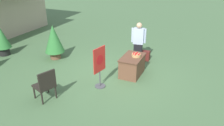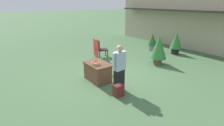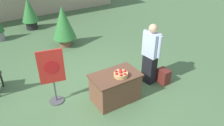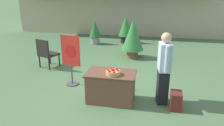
{
  "view_description": "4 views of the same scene",
  "coord_description": "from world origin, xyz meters",
  "views": [
    {
      "loc": [
        -6.78,
        -2.8,
        3.87
      ],
      "look_at": [
        -0.09,
        0.14,
        0.51
      ],
      "focal_mm": 35.0,
      "sensor_mm": 36.0,
      "label": 1
    },
    {
      "loc": [
        5.97,
        -3.94,
        3.07
      ],
      "look_at": [
        0.86,
        -0.22,
        0.87
      ],
      "focal_mm": 28.0,
      "sensor_mm": 36.0,
      "label": 2
    },
    {
      "loc": [
        -2.08,
        -4.13,
        3.58
      ],
      "look_at": [
        0.55,
        0.08,
        0.67
      ],
      "focal_mm": 35.0,
      "sensor_mm": 36.0,
      "label": 3
    },
    {
      "loc": [
        1.26,
        -5.21,
        2.63
      ],
      "look_at": [
        0.22,
        -0.14,
        0.84
      ],
      "focal_mm": 35.0,
      "sensor_mm": 36.0,
      "label": 4
    }
  ],
  "objects": [
    {
      "name": "ground_plane",
      "position": [
        0.0,
        0.0,
        0.0
      ],
      "size": [
        120.0,
        120.0,
        0.0
      ],
      "primitive_type": "plane",
      "color": "#4C7047"
    },
    {
      "name": "display_table",
      "position": [
        0.27,
        -0.52,
        0.37
      ],
      "size": [
        1.17,
        0.73,
        0.73
      ],
      "color": "brown",
      "rests_on": "ground_plane"
    },
    {
      "name": "apple_basket",
      "position": [
        0.34,
        -0.64,
        0.79
      ],
      "size": [
        0.33,
        0.33,
        0.16
      ],
      "color": "tan",
      "rests_on": "display_table"
    },
    {
      "name": "person_visitor",
      "position": [
        1.48,
        -0.36,
        0.87
      ],
      "size": [
        0.31,
        0.61,
        1.71
      ],
      "rotation": [
        0.0,
        0.0,
        -3.0
      ],
      "color": "black",
      "rests_on": "ground_plane"
    },
    {
      "name": "backpack",
      "position": [
        1.79,
        -0.62,
        0.21
      ],
      "size": [
        0.24,
        0.34,
        0.42
      ],
      "color": "maroon",
      "rests_on": "ground_plane"
    },
    {
      "name": "poster_board",
      "position": [
        -1.01,
        0.18,
        0.78
      ],
      "size": [
        0.58,
        0.36,
        1.43
      ],
      "rotation": [
        0.0,
        0.0,
        -1.78
      ],
      "color": "#4C4C51",
      "rests_on": "ground_plane"
    },
    {
      "name": "patio_chair",
      "position": [
        -2.38,
        1.33,
        0.55
      ],
      "size": [
        0.71,
        0.71,
        1.01
      ],
      "rotation": [
        0.0,
        0.0,
        1.22
      ],
      "color": "#28231E",
      "rests_on": "ground_plane"
    },
    {
      "name": "potted_plant_far_right",
      "position": [
        0.37,
        3.08,
        0.86
      ],
      "size": [
        0.84,
        0.84,
        1.51
      ],
      "color": "brown",
      "rests_on": "ground_plane"
    },
    {
      "name": "potted_plant_near_right",
      "position": [
        -1.68,
        4.93,
        0.62
      ],
      "size": [
        0.56,
        0.56,
        1.15
      ],
      "color": "gray",
      "rests_on": "ground_plane"
    },
    {
      "name": "potted_plant_near_left",
      "position": [
        -0.25,
        5.48,
        0.76
      ],
      "size": [
        0.7,
        0.7,
        1.35
      ],
      "color": "black",
      "rests_on": "ground_plane"
    }
  ]
}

